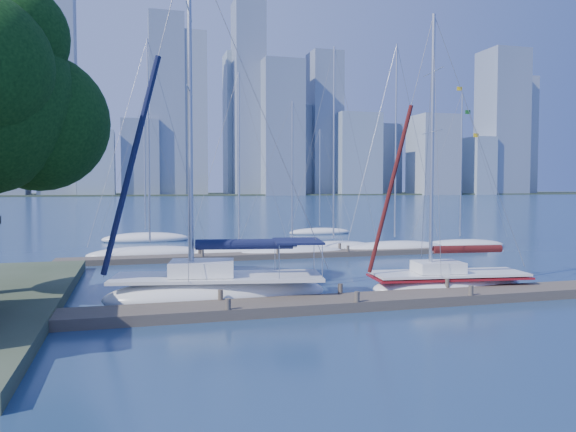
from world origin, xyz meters
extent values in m
plane|color=#17314C|center=(0.00, 0.00, 0.00)|extent=(700.00, 700.00, 0.00)
cube|color=#51453B|center=(0.00, 0.00, 0.20)|extent=(26.00, 2.00, 0.40)
cube|color=#51453B|center=(2.00, 16.00, 0.18)|extent=(30.00, 1.80, 0.36)
cube|color=#38472D|center=(0.00, 320.00, 0.00)|extent=(800.00, 100.00, 1.50)
sphere|color=black|center=(-12.11, 5.46, 7.60)|extent=(5.92, 5.92, 5.92)
sphere|color=black|center=(-12.78, 3.67, 10.73)|extent=(4.42, 4.42, 4.42)
ellipsoid|color=white|center=(-4.86, 2.55, 0.27)|extent=(9.77, 4.67, 1.64)
cube|color=white|center=(-4.86, 2.55, 1.04)|extent=(9.04, 4.31, 0.13)
cube|color=white|center=(-5.51, 2.67, 1.42)|extent=(2.94, 2.43, 0.60)
cylinder|color=silver|center=(-5.94, 2.74, 8.06)|extent=(0.20, 0.20, 13.94)
cylinder|color=silver|center=(-3.75, 2.35, 2.30)|extent=(4.39, 0.89, 0.11)
cylinder|color=#0F1733|center=(-3.75, 2.35, 2.41)|extent=(4.10, 1.15, 0.44)
cube|color=#0F1733|center=(-1.54, 1.95, 2.52)|extent=(2.40, 2.92, 0.09)
ellipsoid|color=white|center=(5.73, 1.98, 0.22)|extent=(7.81, 3.37, 1.33)
cube|color=white|center=(5.73, 1.98, 0.84)|extent=(7.23, 3.11, 0.11)
cube|color=white|center=(5.21, 2.05, 1.15)|extent=(2.30, 1.85, 0.49)
cylinder|color=silver|center=(4.86, 2.09, 6.72)|extent=(0.16, 0.16, 11.68)
cylinder|color=silver|center=(6.64, 1.88, 1.86)|extent=(3.57, 0.52, 0.09)
cylinder|color=#49120F|center=(6.64, 1.88, 1.95)|extent=(3.32, 0.75, 0.35)
cube|color=maroon|center=(5.73, 1.98, 0.69)|extent=(7.40, 3.22, 0.09)
ellipsoid|color=white|center=(-7.18, 18.40, 0.21)|extent=(8.67, 5.00, 1.16)
cylinder|color=silver|center=(-7.18, 18.40, 7.89)|extent=(0.13, 0.13, 13.67)
ellipsoid|color=white|center=(-1.09, 17.91, 0.20)|extent=(7.07, 3.20, 1.07)
cylinder|color=silver|center=(-1.09, 17.91, 6.86)|extent=(0.12, 0.12, 11.77)
ellipsoid|color=white|center=(2.40, 16.55, 0.19)|extent=(7.73, 2.37, 1.06)
cylinder|color=silver|center=(2.40, 16.55, 5.83)|extent=(0.12, 0.12, 9.73)
ellipsoid|color=white|center=(6.14, 18.48, 0.21)|extent=(6.87, 2.40, 1.15)
cylinder|color=silver|center=(6.14, 18.48, 8.08)|extent=(0.13, 0.13, 14.06)
ellipsoid|color=white|center=(10.39, 16.93, 0.22)|extent=(8.53, 3.98, 1.22)
cylinder|color=silver|center=(10.39, 16.93, 8.16)|extent=(0.13, 0.13, 14.10)
ellipsoid|color=white|center=(16.29, 17.59, 0.19)|extent=(8.09, 3.08, 1.07)
cylinder|color=silver|center=(16.29, 17.59, 6.54)|extent=(0.12, 0.12, 11.13)
ellipsoid|color=white|center=(-7.20, 30.15, 0.21)|extent=(7.72, 3.11, 1.17)
cylinder|color=silver|center=(-7.20, 30.15, 6.81)|extent=(0.13, 0.13, 11.49)
ellipsoid|color=white|center=(10.09, 33.30, 0.17)|extent=(6.73, 3.47, 0.95)
cylinder|color=silver|center=(10.09, 33.30, 5.76)|extent=(0.10, 0.10, 9.80)
cube|color=slate|center=(-69.73, 287.50, 26.39)|extent=(21.36, 17.63, 52.77)
cube|color=#8896A3|center=(-47.55, 309.43, 16.52)|extent=(15.32, 17.61, 33.05)
cube|color=gray|center=(-25.94, 284.92, 16.77)|extent=(17.97, 19.81, 33.53)
cube|color=slate|center=(-4.22, 286.68, 19.98)|extent=(19.22, 16.86, 39.97)
cube|color=#8896A3|center=(21.35, 289.48, 43.98)|extent=(19.32, 14.99, 87.97)
cube|color=gray|center=(51.90, 304.67, 40.76)|extent=(15.82, 17.46, 81.52)
cube|color=slate|center=(70.99, 278.50, 36.71)|extent=(22.11, 18.95, 73.42)
cube|color=#8896A3|center=(91.42, 294.72, 25.80)|extent=(13.86, 17.11, 51.60)
cube|color=gray|center=(115.77, 279.60, 23.25)|extent=(24.60, 18.80, 46.50)
cube|color=slate|center=(147.05, 309.52, 22.11)|extent=(16.79, 17.52, 44.22)
cube|color=#8896A3|center=(164.09, 278.94, 23.46)|extent=(22.99, 23.94, 46.92)
cube|color=gray|center=(194.50, 279.05, 17.33)|extent=(13.90, 21.38, 34.66)
cube|color=slate|center=(213.93, 282.23, 44.44)|extent=(24.44, 23.60, 88.87)
cube|color=#8896A3|center=(241.25, 301.60, 38.72)|extent=(17.81, 17.08, 77.44)
cube|color=slate|center=(-45.00, 290.00, 56.65)|extent=(18.78, 18.00, 113.30)
cube|color=slate|center=(10.00, 290.00, 48.31)|extent=(18.30, 18.00, 96.62)
cube|color=slate|center=(55.00, 290.00, 53.58)|extent=(16.70, 18.00, 107.16)
cube|color=slate|center=(100.00, 290.00, 41.12)|extent=(17.65, 18.00, 82.23)
camera|label=1|loc=(-8.26, -20.77, 4.83)|focal=35.00mm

